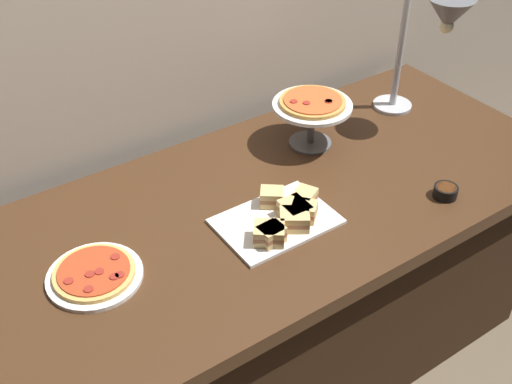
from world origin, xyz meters
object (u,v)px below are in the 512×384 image
at_px(heat_lamp, 439,25).
at_px(pizza_plate_center, 312,108).
at_px(sandwich_platter, 284,217).
at_px(pizza_plate_front, 95,274).
at_px(sauce_cup_near, 446,191).

relative_size(heat_lamp, pizza_plate_center, 1.81).
bearing_deg(sandwich_platter, pizza_plate_front, 169.05).
xyz_separation_m(pizza_plate_front, sandwich_platter, (0.52, -0.10, 0.01)).
relative_size(heat_lamp, pizza_plate_front, 1.90).
relative_size(pizza_plate_center, sandwich_platter, 0.79).
bearing_deg(sauce_cup_near, heat_lamp, 53.48).
bearing_deg(pizza_plate_center, pizza_plate_front, -167.57).
distance_m(sandwich_platter, sauce_cup_near, 0.50).
distance_m(pizza_plate_center, sandwich_platter, 0.45).
bearing_deg(pizza_plate_front, sandwich_platter, -10.95).
bearing_deg(pizza_plate_center, heat_lamp, -16.29).
xyz_separation_m(sandwich_platter, sauce_cup_near, (0.47, -0.17, -0.01)).
bearing_deg(pizza_plate_front, sauce_cup_near, -15.06).
distance_m(pizza_plate_front, sandwich_platter, 0.53).
distance_m(heat_lamp, pizza_plate_front, 1.30).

